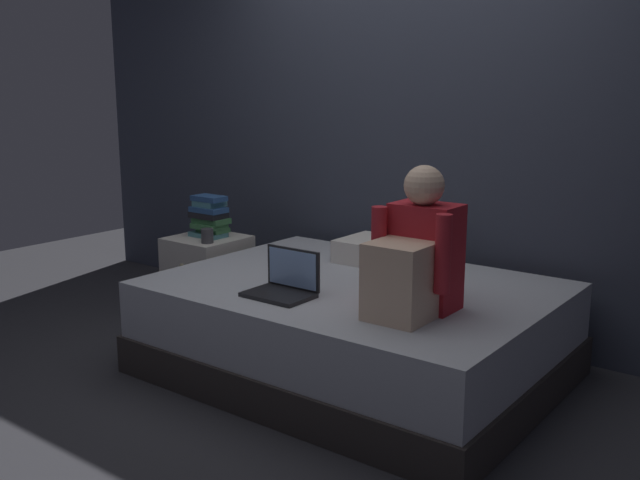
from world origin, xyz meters
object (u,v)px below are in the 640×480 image
pillow (389,253)px  mug (207,236)px  bed (354,328)px  nightstand (208,277)px  person_sitting (415,258)px  book_stack (210,217)px  laptop (284,284)px

pillow → mug: (-1.09, -0.36, 0.02)m
bed → nightstand: bearing=170.9°
nightstand → mug: bearing=-42.7°
person_sitting → book_stack: (-1.78, 0.47, -0.08)m
laptop → mug: size_ratio=3.56×
person_sitting → mug: bearing=168.7°
bed → person_sitting: person_sitting is taller
bed → mug: bearing=175.7°
mug → bed: bearing=-4.3°
nightstand → laptop: bearing=-27.3°
person_sitting → mug: size_ratio=7.28×
nightstand → person_sitting: 1.91m
bed → laptop: (-0.15, -0.39, 0.30)m
pillow → book_stack: size_ratio=2.09×
nightstand → mug: 0.36m
pillow → book_stack: book_stack is taller
book_stack → mug: (0.12, -0.14, -0.09)m
bed → person_sitting: size_ratio=3.05×
bed → pillow: bearing=99.5°
person_sitting → book_stack: bearing=165.1°
person_sitting → laptop: person_sitting is taller
laptop → book_stack: bearing=151.6°
person_sitting → book_stack: 1.85m
bed → pillow: 0.55m
nightstand → laptop: (1.15, -0.60, 0.28)m
bed → mug: (-1.17, 0.09, 0.33)m
person_sitting → pillow: bearing=129.1°
bed → laptop: 0.51m
laptop → pillow: laptop is taller
bed → book_stack: bearing=169.9°
person_sitting → pillow: person_sitting is taller
nightstand → pillow: (1.22, 0.24, 0.29)m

